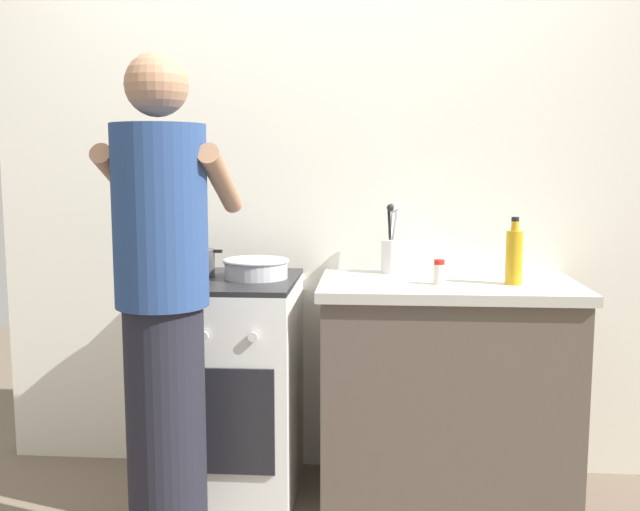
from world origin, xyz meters
TOP-DOWN VIEW (x-y plane):
  - back_wall at (0.20, 0.50)m, footprint 3.20×0.10m
  - countertop at (0.55, 0.15)m, footprint 1.00×0.60m
  - stove_range at (-0.35, 0.15)m, footprint 0.60×0.62m
  - pot at (-0.49, 0.20)m, footprint 0.27×0.21m
  - mixing_bowl at (-0.21, 0.17)m, footprint 0.27×0.27m
  - utensil_crock at (0.34, 0.35)m, footprint 0.10×0.10m
  - spice_bottle at (0.51, 0.07)m, footprint 0.04×0.04m
  - oil_bottle at (0.79, 0.09)m, footprint 0.06×0.06m
  - person at (-0.42, -0.40)m, footprint 0.41×0.50m

SIDE VIEW (x-z plane):
  - stove_range at x=-0.35m, z-range 0.00..0.90m
  - countertop at x=0.55m, z-range 0.00..0.90m
  - person at x=-0.42m, z-range 0.01..1.71m
  - mixing_bowl at x=-0.21m, z-range 0.90..0.98m
  - spice_bottle at x=0.51m, z-range 0.90..0.99m
  - pot at x=-0.49m, z-range 0.90..1.01m
  - utensil_crock at x=0.34m, z-range 0.84..1.14m
  - oil_bottle at x=0.79m, z-range 0.88..1.14m
  - back_wall at x=0.20m, z-range 0.00..2.50m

